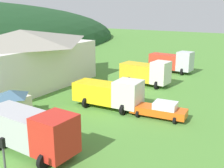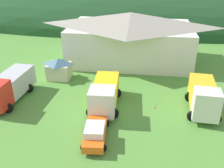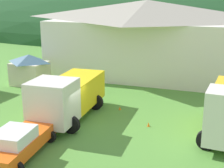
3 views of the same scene
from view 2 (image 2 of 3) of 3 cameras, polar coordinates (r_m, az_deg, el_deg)
ground_plane at (r=27.33m, az=-0.23°, el=-6.43°), size 200.00×200.00×0.00m
forested_hill_backdrop at (r=80.30m, az=5.45°, el=15.47°), size 150.95×60.00×25.41m
depot_building at (r=40.33m, az=4.08°, el=10.49°), size 19.77×12.09×7.52m
play_shed_cream at (r=35.18m, az=-11.69°, el=3.42°), size 3.19×2.72×2.80m
crane_truck_red at (r=31.02m, az=-22.03°, el=-0.51°), size 3.60×7.86×3.33m
flatbed_truck_yellow at (r=27.52m, az=-1.67°, el=-2.11°), size 3.58×7.45×3.20m
heavy_rig_striped at (r=28.34m, az=19.62°, el=-2.62°), size 3.54×6.89×3.47m
service_pickup_orange at (r=23.37m, az=-3.70°, el=-10.37°), size 2.56×5.44×1.66m
traffic_cone_near_pickup at (r=30.60m, az=4.29°, el=-2.67°), size 0.36×0.36×0.49m
traffic_cone_mid_row at (r=28.61m, az=9.39°, el=-5.19°), size 0.36×0.36×0.55m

